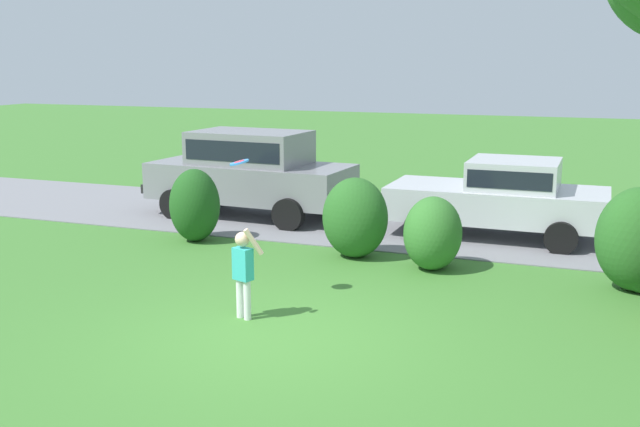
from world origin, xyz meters
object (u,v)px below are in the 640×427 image
object	(u,v)px
parked_sedan	(502,195)
child_thrower	(243,268)
frisbee	(239,162)
parked_suv	(250,169)

from	to	relation	value
parked_sedan	child_thrower	distance (m)	6.61
child_thrower	parked_sedan	bearing A→B (deg)	66.39
parked_sedan	frisbee	size ratio (longest dim) A/B	15.52
child_thrower	frisbee	bearing A→B (deg)	118.32
parked_suv	frisbee	bearing A→B (deg)	-65.40
frisbee	parked_suv	bearing A→B (deg)	114.60
parked_suv	child_thrower	bearing A→B (deg)	-64.97
parked_sedan	child_thrower	xyz separation A→B (m)	(-2.65, -6.05, -0.13)
parked_sedan	parked_suv	size ratio (longest dim) A/B	0.92
child_thrower	frisbee	world-z (taller)	frisbee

